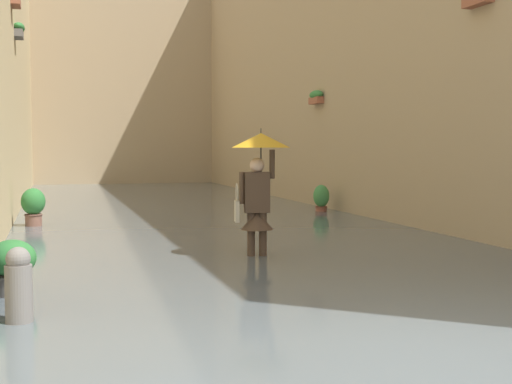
{
  "coord_description": "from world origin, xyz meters",
  "views": [
    {
      "loc": [
        3.15,
        4.83,
        1.82
      ],
      "look_at": [
        0.07,
        -5.86,
        1.1
      ],
      "focal_mm": 49.7,
      "sensor_mm": 36.0,
      "label": 1
    }
  ],
  "objects_px": {
    "person_wading": "(259,175)",
    "potted_plant_near_left": "(321,199)",
    "potted_plant_far_right": "(12,269)",
    "mooring_bollard": "(19,293)",
    "potted_plant_near_right": "(33,207)"
  },
  "relations": [
    {
      "from": "potted_plant_far_right",
      "to": "mooring_bollard",
      "type": "height_order",
      "value": "mooring_bollard"
    },
    {
      "from": "person_wading",
      "to": "potted_plant_near_right",
      "type": "bearing_deg",
      "value": -56.87
    },
    {
      "from": "potted_plant_near_left",
      "to": "potted_plant_far_right",
      "type": "distance_m",
      "value": 11.24
    },
    {
      "from": "potted_plant_far_right",
      "to": "potted_plant_near_right",
      "type": "distance_m",
      "value": 7.19
    },
    {
      "from": "potted_plant_far_right",
      "to": "potted_plant_near_right",
      "type": "bearing_deg",
      "value": -90.43
    },
    {
      "from": "potted_plant_far_right",
      "to": "potted_plant_near_right",
      "type": "relative_size",
      "value": 0.82
    },
    {
      "from": "potted_plant_near_right",
      "to": "mooring_bollard",
      "type": "distance_m",
      "value": 8.52
    },
    {
      "from": "potted_plant_near_left",
      "to": "mooring_bollard",
      "type": "bearing_deg",
      "value": 55.17
    },
    {
      "from": "potted_plant_far_right",
      "to": "potted_plant_near_right",
      "type": "xyz_separation_m",
      "value": [
        -0.05,
        -7.19,
        0.1
      ]
    },
    {
      "from": "person_wading",
      "to": "potted_plant_near_right",
      "type": "height_order",
      "value": "person_wading"
    },
    {
      "from": "mooring_bollard",
      "to": "person_wading",
      "type": "bearing_deg",
      "value": -135.23
    },
    {
      "from": "person_wading",
      "to": "potted_plant_near_left",
      "type": "relative_size",
      "value": 2.5
    },
    {
      "from": "potted_plant_far_right",
      "to": "potted_plant_near_left",
      "type": "bearing_deg",
      "value": -129.22
    },
    {
      "from": "potted_plant_near_left",
      "to": "potted_plant_near_right",
      "type": "distance_m",
      "value": 7.21
    },
    {
      "from": "person_wading",
      "to": "mooring_bollard",
      "type": "height_order",
      "value": "person_wading"
    }
  ]
}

